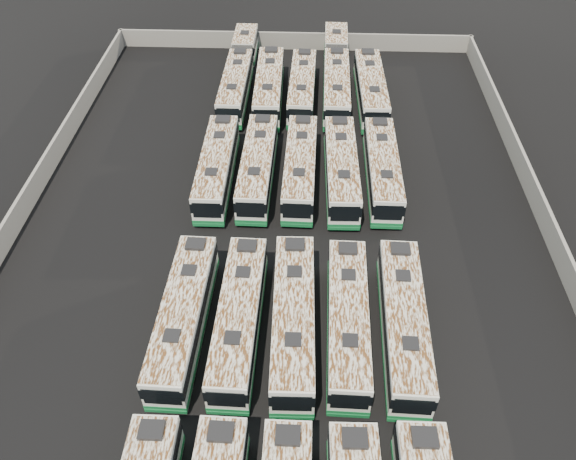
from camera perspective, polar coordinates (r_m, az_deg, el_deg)
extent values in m
plane|color=black|center=(46.38, -0.90, -1.70)|extent=(140.00, 140.00, 0.00)
cube|color=gray|center=(75.97, 0.61, 18.66)|extent=(45.20, 0.30, 2.20)
cube|color=gray|center=(49.84, 25.63, -1.39)|extent=(0.30, 73.20, 2.20)
cube|color=gray|center=(51.67, -26.44, 0.06)|extent=(0.30, 73.20, 2.20)
cube|color=black|center=(33.80, -13.71, -19.14)|extent=(1.38, 1.17, 0.27)
cube|color=black|center=(33.03, -6.86, -19.69)|extent=(1.42, 1.21, 0.28)
cube|color=black|center=(32.77, -0.02, -20.15)|extent=(1.39, 1.18, 0.28)
cube|color=black|center=(32.83, 6.81, -20.27)|extent=(1.43, 1.22, 0.28)
cube|color=black|center=(33.43, 13.73, -19.80)|extent=(1.44, 1.22, 0.29)
cube|color=silver|center=(39.92, -10.54, -8.58)|extent=(2.98, 12.93, 2.95)
cube|color=#126633|center=(40.76, -10.35, -9.52)|extent=(3.04, 12.98, 0.45)
cube|color=black|center=(39.54, -10.63, -8.14)|extent=(3.05, 12.99, 0.99)
cube|color=black|center=(36.18, -12.71, -16.25)|extent=(2.36, 0.12, 1.55)
cube|color=#126633|center=(37.58, -12.31, -17.53)|extent=(2.68, 0.16, 0.30)
cube|color=silver|center=(38.76, -10.82, -7.20)|extent=(2.92, 12.67, 0.08)
cube|color=black|center=(37.02, -11.74, -10.46)|extent=(1.04, 1.04, 0.15)
cube|color=black|center=(40.47, -10.04, -4.03)|extent=(1.04, 1.04, 0.15)
cube|color=black|center=(42.16, -9.38, -1.42)|extent=(1.42, 1.21, 0.28)
cylinder|color=black|center=(38.99, -13.21, -14.38)|extent=(0.33, 1.08, 1.07)
cylinder|color=black|center=(38.47, -9.82, -14.73)|extent=(0.33, 1.08, 1.07)
cylinder|color=black|center=(43.70, -10.73, -5.31)|extent=(0.33, 1.08, 1.07)
cylinder|color=black|center=(43.24, -7.76, -5.50)|extent=(0.33, 1.08, 1.07)
cube|color=silver|center=(39.31, -4.97, -8.89)|extent=(2.93, 12.89, 2.94)
cube|color=#126633|center=(40.16, -4.88, -9.83)|extent=(2.98, 12.94, 0.45)
cube|color=black|center=(38.93, -5.01, -8.45)|extent=(2.99, 12.95, 0.98)
cube|color=black|center=(35.49, -6.34, -16.75)|extent=(2.35, 0.11, 1.55)
cube|color=#126633|center=(36.91, -6.14, -18.02)|extent=(2.68, 0.15, 0.30)
cube|color=silver|center=(38.14, -5.10, -7.50)|extent=(2.87, 12.63, 0.07)
cube|color=black|center=(36.36, -5.68, -10.84)|extent=(1.04, 1.04, 0.15)
cube|color=black|center=(39.87, -4.60, -4.27)|extent=(1.04, 1.04, 0.15)
cube|color=black|center=(41.59, -4.19, -1.61)|extent=(1.41, 1.20, 0.28)
cylinder|color=black|center=(38.24, -7.39, -14.84)|extent=(0.32, 1.08, 1.07)
cylinder|color=black|center=(37.95, -3.87, -15.10)|extent=(0.32, 1.08, 1.07)
cylinder|color=black|center=(43.04, -5.70, -5.55)|extent=(0.32, 1.08, 1.07)
cylinder|color=black|center=(42.78, -2.65, -5.71)|extent=(0.32, 1.08, 1.07)
cube|color=silver|center=(39.05, 0.57, -9.02)|extent=(2.98, 13.24, 3.02)
cube|color=#126633|center=(39.93, 0.56, -9.98)|extent=(3.04, 13.29, 0.46)
cube|color=black|center=(38.66, 0.58, -8.56)|extent=(3.05, 13.30, 1.01)
cube|color=black|center=(35.09, 0.39, -17.24)|extent=(2.42, 0.10, 1.59)
cube|color=#126633|center=(36.56, 0.38, -18.54)|extent=(2.75, 0.15, 0.31)
cube|color=silver|center=(37.84, 0.59, -7.59)|extent=(2.92, 12.98, 0.08)
cube|color=black|center=(35.99, 0.51, -11.07)|extent=(1.06, 1.06, 0.15)
cube|color=black|center=(39.65, 0.65, -4.23)|extent=(1.06, 1.06, 0.15)
cube|color=black|center=(41.44, 0.71, -1.49)|extent=(1.45, 1.23, 0.29)
cylinder|color=black|center=(37.79, -1.40, -15.31)|extent=(0.33, 1.10, 1.10)
cylinder|color=black|center=(37.78, 2.30, -15.37)|extent=(0.33, 1.10, 1.10)
cylinder|color=black|center=(42.79, -0.93, -5.61)|extent=(0.33, 1.10, 1.10)
cylinder|color=black|center=(42.78, 2.23, -5.66)|extent=(0.33, 1.10, 1.10)
cube|color=silver|center=(39.27, 6.07, -9.11)|extent=(2.88, 12.76, 2.91)
cube|color=#126633|center=(40.12, 5.96, -10.04)|extent=(2.93, 12.81, 0.45)
cube|color=black|center=(38.89, 6.12, -8.68)|extent=(2.94, 12.82, 0.97)
cube|color=black|center=(35.44, 6.30, -16.97)|extent=(2.33, 0.10, 1.54)
cube|color=#126633|center=(36.85, 6.10, -18.22)|extent=(2.65, 0.15, 0.30)
cube|color=silver|center=(38.11, 6.23, -7.75)|extent=(2.82, 12.51, 0.07)
cube|color=black|center=(36.33, 6.34, -11.07)|extent=(1.02, 1.02, 0.15)
cube|color=black|center=(39.85, 6.16, -4.53)|extent=(1.02, 1.02, 0.15)
cube|color=black|center=(41.56, 6.10, -1.88)|extent=(1.40, 1.19, 0.28)
cylinder|color=black|center=(37.96, 4.27, -15.13)|extent=(0.32, 1.06, 1.06)
cylinder|color=black|center=(38.12, 7.80, -15.21)|extent=(0.32, 1.06, 1.06)
cylinder|color=black|center=(42.79, 4.32, -5.81)|extent=(0.32, 1.06, 1.06)
cylinder|color=black|center=(42.94, 7.36, -5.91)|extent=(0.32, 1.06, 1.06)
cube|color=silver|center=(39.68, 11.63, -9.21)|extent=(3.04, 13.07, 2.98)
cube|color=#126633|center=(40.53, 11.41, -10.15)|extent=(3.09, 13.12, 0.46)
cube|color=black|center=(39.29, 11.73, -8.77)|extent=(3.10, 13.13, 1.00)
cube|color=black|center=(35.80, 12.59, -17.15)|extent=(2.39, 0.12, 1.57)
cube|color=#126633|center=(37.23, 12.19, -18.42)|extent=(2.71, 0.17, 0.30)
cube|color=silver|center=(38.50, 11.95, -7.82)|extent=(2.98, 12.81, 0.08)
cube|color=black|center=(36.70, 12.36, -11.19)|extent=(1.06, 1.06, 0.15)
cube|color=black|center=(40.27, 11.62, -4.56)|extent=(1.06, 1.06, 0.15)
cube|color=black|center=(42.01, 11.35, -1.89)|extent=(1.44, 1.23, 0.28)
cylinder|color=black|center=(38.24, 10.09, -15.33)|extent=(0.33, 1.09, 1.08)
cylinder|color=black|center=(38.62, 13.63, -15.34)|extent=(0.33, 1.09, 1.08)
cylinder|color=black|center=(43.15, 9.41, -5.87)|extent=(0.33, 1.09, 1.08)
cylinder|color=black|center=(43.49, 12.46, -5.96)|extent=(0.33, 1.09, 1.08)
cube|color=silver|center=(51.98, -7.23, 6.38)|extent=(2.72, 12.82, 2.94)
cube|color=#126633|center=(52.62, -7.13, 5.44)|extent=(2.77, 12.87, 0.45)
cube|color=black|center=(51.69, -7.27, 6.81)|extent=(2.78, 12.88, 0.98)
cube|color=black|center=(46.85, -8.27, 1.98)|extent=(2.35, 0.07, 1.55)
cube|color=#126633|center=(47.94, -8.08, 0.51)|extent=(2.67, 0.11, 0.30)
cube|color=silver|center=(51.10, -7.37, 7.72)|extent=(2.67, 12.56, 0.07)
cube|color=black|center=(48.80, -7.82, 5.89)|extent=(1.02, 1.02, 0.15)
cube|color=black|center=(53.33, -6.98, 9.58)|extent=(1.02, 1.02, 0.15)
cube|color=black|center=(55.42, -6.65, 11.10)|extent=(1.39, 1.18, 0.28)
cylinder|color=black|center=(49.85, -9.00, 2.34)|extent=(0.30, 1.07, 1.07)
cylinder|color=black|center=(49.48, -6.40, 2.29)|extent=(0.30, 1.07, 1.07)
cylinder|color=black|center=(56.18, -7.73, 7.84)|extent=(0.30, 1.07, 1.07)
cylinder|color=black|center=(55.86, -5.40, 7.82)|extent=(0.30, 1.07, 1.07)
cube|color=silver|center=(51.70, -3.08, 6.48)|extent=(2.89, 12.92, 2.95)
cube|color=#126633|center=(52.35, -3.04, 5.53)|extent=(2.94, 12.97, 0.45)
cube|color=black|center=(51.41, -3.10, 6.91)|extent=(2.95, 12.98, 0.99)
cube|color=black|center=(46.50, -3.87, 2.04)|extent=(2.36, 0.10, 1.56)
cube|color=#126633|center=(47.60, -3.78, 0.56)|extent=(2.68, 0.14, 0.30)
cube|color=silver|center=(50.81, -3.15, 7.84)|extent=(2.84, 12.66, 0.08)
cube|color=black|center=(48.48, -3.48, 6.00)|extent=(1.04, 1.04, 0.15)
cube|color=black|center=(53.07, -2.85, 9.71)|extent=(1.04, 1.04, 0.15)
cube|color=black|center=(55.19, -2.60, 11.23)|extent=(1.41, 1.20, 0.28)
cylinder|color=black|center=(49.47, -4.81, 2.43)|extent=(0.32, 1.08, 1.07)
cylinder|color=black|center=(49.23, -2.16, 2.33)|extent=(0.32, 1.08, 1.07)
cylinder|color=black|center=(55.90, -3.80, 7.96)|extent=(0.32, 1.08, 1.07)
cylinder|color=black|center=(55.69, -1.43, 7.90)|extent=(0.32, 1.08, 1.07)
cube|color=silver|center=(51.53, 1.25, 6.39)|extent=(2.92, 12.88, 2.94)
cube|color=#126633|center=(52.18, 1.23, 5.44)|extent=(2.97, 12.94, 0.45)
cube|color=black|center=(51.24, 1.26, 6.82)|extent=(2.98, 12.95, 0.98)
cube|color=black|center=(46.32, 0.90, 1.95)|extent=(2.35, 0.11, 1.55)
cube|color=#126633|center=(47.42, 0.88, 0.47)|extent=(2.68, 0.15, 0.30)
cube|color=silver|center=(50.64, 1.27, 7.75)|extent=(2.86, 12.63, 0.07)
cube|color=black|center=(48.31, 1.13, 5.90)|extent=(1.04, 1.04, 0.15)
cube|color=black|center=(52.90, 1.41, 9.62)|extent=(1.04, 1.04, 0.15)
cube|color=black|center=(55.03, 1.53, 11.14)|extent=(1.41, 1.20, 0.28)
cylinder|color=black|center=(49.21, -0.32, 2.34)|extent=(0.32, 1.08, 1.07)
cylinder|color=black|center=(49.15, 2.34, 2.24)|extent=(0.32, 1.08, 1.07)
cylinder|color=black|center=(55.66, 0.23, 7.89)|extent=(0.32, 1.08, 1.07)
cylinder|color=black|center=(55.60, 2.61, 7.80)|extent=(0.32, 1.08, 1.07)
cube|color=silver|center=(51.49, 5.43, 6.17)|extent=(2.93, 13.03, 2.97)
cube|color=#126633|center=(52.15, 5.36, 5.22)|extent=(2.99, 13.08, 0.45)
cube|color=black|center=(51.20, 5.47, 6.61)|extent=(3.00, 13.09, 1.00)
cube|color=black|center=(46.24, 5.83, 1.64)|extent=(2.38, 0.10, 1.57)
cube|color=#126633|center=(47.36, 5.69, 0.15)|extent=(2.71, 0.15, 0.30)
cube|color=silver|center=(50.59, 5.55, 7.54)|extent=(2.88, 12.77, 0.08)
cube|color=black|center=(48.24, 5.71, 5.66)|extent=(1.05, 1.05, 0.15)
cube|color=black|center=(52.87, 5.41, 9.45)|extent=(1.05, 1.05, 0.15)
cube|color=black|center=(55.01, 5.29, 11.00)|extent=(1.43, 1.21, 0.28)
cylinder|color=black|center=(49.03, 4.20, 2.03)|extent=(0.32, 1.09, 1.08)
cylinder|color=black|center=(49.22, 6.90, 1.98)|extent=(0.32, 1.09, 1.08)
cylinder|color=black|center=(55.54, 3.95, 7.70)|extent=(0.32, 1.09, 1.08)
cylinder|color=black|center=(55.70, 6.35, 7.64)|extent=(0.32, 1.09, 1.08)
cube|color=silver|center=(52.03, 9.55, 6.10)|extent=(2.71, 12.72, 2.91)
cube|color=#126633|center=(52.67, 9.42, 5.18)|extent=(2.76, 12.77, 0.44)
cube|color=black|center=(51.74, 9.62, 6.53)|extent=(2.77, 12.78, 0.97)
cube|color=black|center=(46.91, 10.19, 1.72)|extent=(2.33, 0.07, 1.54)
cube|color=#126633|center=(47.98, 9.95, 0.28)|extent=(2.65, 0.11, 0.30)
cube|color=silver|center=(51.15, 9.75, 7.43)|extent=(2.65, 12.47, 0.07)
cube|color=black|center=(48.86, 10.02, 5.61)|extent=(1.01, 1.01, 0.15)
cube|color=black|center=(53.38, 9.52, 9.28)|extent=(1.01, 1.01, 0.15)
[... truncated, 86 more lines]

